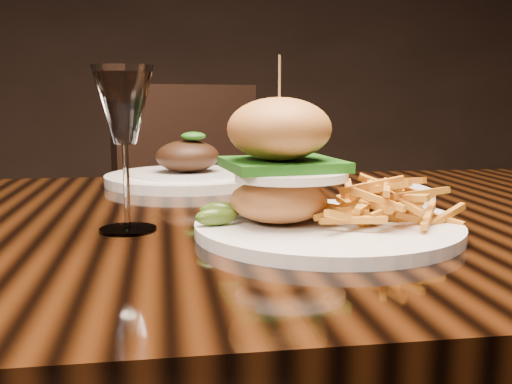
{
  "coord_description": "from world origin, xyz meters",
  "views": [
    {
      "loc": [
        -0.11,
        -0.82,
        0.92
      ],
      "look_at": [
        -0.01,
        -0.16,
        0.81
      ],
      "focal_mm": 42.0,
      "sensor_mm": 36.0,
      "label": 1
    }
  ],
  "objects": [
    {
      "name": "dining_table",
      "position": [
        0.0,
        0.0,
        0.67
      ],
      "size": [
        1.6,
        0.9,
        0.75
      ],
      "color": "black",
      "rests_on": "ground"
    },
    {
      "name": "far_dish",
      "position": [
        -0.07,
        0.33,
        0.77
      ],
      "size": [
        0.32,
        0.32,
        0.1
      ],
      "rotation": [
        0.0,
        0.0,
        0.19
      ],
      "color": "white",
      "rests_on": "dining_table"
    },
    {
      "name": "ramekin",
      "position": [
        0.22,
        -0.01,
        0.77
      ],
      "size": [
        0.09,
        0.09,
        0.04
      ],
      "primitive_type": "cube",
      "rotation": [
        0.0,
        0.0,
        0.15
      ],
      "color": "white",
      "rests_on": "dining_table"
    },
    {
      "name": "chair_far",
      "position": [
        0.01,
        0.88,
        0.54
      ],
      "size": [
        0.61,
        0.61,
        0.95
      ],
      "rotation": [
        0.0,
        0.0,
        0.42
      ],
      "color": "black",
      "rests_on": "ground"
    },
    {
      "name": "side_saucer",
      "position": [
        0.2,
        -0.06,
        0.76
      ],
      "size": [
        0.13,
        0.13,
        0.02
      ],
      "rotation": [
        0.0,
        0.0,
        -0.19
      ],
      "color": "white",
      "rests_on": "dining_table"
    },
    {
      "name": "burger_plate",
      "position": [
        0.07,
        -0.12,
        0.8
      ],
      "size": [
        0.33,
        0.33,
        0.21
      ],
      "rotation": [
        0.0,
        0.0,
        -0.08
      ],
      "color": "white",
      "rests_on": "dining_table"
    },
    {
      "name": "wine_glass",
      "position": [
        -0.16,
        -0.07,
        0.9
      ],
      "size": [
        0.08,
        0.08,
        0.2
      ],
      "color": "white",
      "rests_on": "dining_table"
    }
  ]
}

